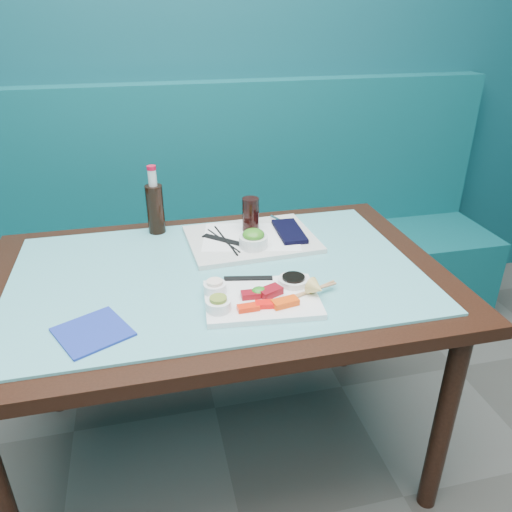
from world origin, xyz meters
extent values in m
plane|color=#114B55|center=(0.00, 2.50, 1.40)|extent=(5.00, 0.00, 5.00)
cube|color=#0D5258|center=(0.00, 2.22, 0.23)|extent=(3.00, 0.55, 0.45)
cube|color=#0D5258|center=(0.00, 2.44, 0.70)|extent=(3.00, 0.12, 0.95)
cube|color=black|center=(0.00, 1.45, 0.73)|extent=(1.40, 0.90, 0.04)
cylinder|color=black|center=(-0.62, 1.08, 0.35)|extent=(0.06, 0.06, 0.71)
cylinder|color=black|center=(0.62, 1.08, 0.35)|extent=(0.06, 0.06, 0.71)
cylinder|color=black|center=(-0.62, 1.82, 0.35)|extent=(0.06, 0.06, 0.71)
cylinder|color=black|center=(0.62, 1.82, 0.35)|extent=(0.06, 0.06, 0.71)
cube|color=#5DB4BB|center=(0.00, 1.45, 0.75)|extent=(1.22, 0.76, 0.01)
cube|color=white|center=(0.09, 1.25, 0.77)|extent=(0.33, 0.25, 0.02)
cube|color=#FF2A0A|center=(0.04, 1.20, 0.78)|extent=(0.06, 0.03, 0.01)
cube|color=#FF0F0A|center=(0.09, 1.20, 0.78)|extent=(0.06, 0.03, 0.01)
cube|color=#FF4A0A|center=(0.14, 1.20, 0.78)|extent=(0.08, 0.05, 0.02)
cube|color=maroon|center=(0.06, 1.26, 0.78)|extent=(0.05, 0.03, 0.02)
cube|color=maroon|center=(0.12, 1.26, 0.78)|extent=(0.07, 0.06, 0.02)
ellipsoid|color=#257B1C|center=(0.09, 1.26, 0.79)|extent=(0.05, 0.05, 0.02)
cylinder|color=white|center=(-0.03, 1.22, 0.79)|extent=(0.09, 0.09, 0.03)
cylinder|color=olive|center=(-0.03, 1.22, 0.81)|extent=(0.05, 0.05, 0.01)
cylinder|color=white|center=(-0.03, 1.31, 0.79)|extent=(0.08, 0.08, 0.03)
cylinder|color=#FDE4D0|center=(-0.03, 1.31, 0.80)|extent=(0.05, 0.05, 0.01)
cylinder|color=white|center=(0.20, 1.30, 0.78)|extent=(0.11, 0.11, 0.02)
cylinder|color=black|center=(0.20, 1.30, 0.79)|extent=(0.07, 0.07, 0.01)
cone|color=#DFC269|center=(0.24, 1.22, 0.80)|extent=(0.06, 0.06, 0.05)
cube|color=black|center=(0.08, 1.36, 0.78)|extent=(0.14, 0.05, 0.00)
cylinder|color=tan|center=(0.20, 1.24, 0.78)|extent=(0.22, 0.07, 0.01)
cylinder|color=tan|center=(0.21, 1.24, 0.78)|extent=(0.20, 0.10, 0.01)
cube|color=silver|center=(0.15, 1.63, 0.77)|extent=(0.44, 0.34, 0.02)
cube|color=white|center=(0.15, 1.63, 0.77)|extent=(0.37, 0.29, 0.00)
cylinder|color=white|center=(0.14, 1.56, 0.79)|extent=(0.10, 0.10, 0.04)
ellipsoid|color=#38821E|center=(0.14, 1.56, 0.82)|extent=(0.08, 0.08, 0.04)
cylinder|color=black|center=(0.16, 1.69, 0.83)|extent=(0.08, 0.08, 0.12)
cube|color=black|center=(0.28, 1.63, 0.78)|extent=(0.09, 0.19, 0.01)
cylinder|color=silver|center=(0.28, 1.74, 0.78)|extent=(0.05, 0.09, 0.01)
cylinder|color=black|center=(0.05, 1.62, 0.78)|extent=(0.08, 0.20, 0.01)
cylinder|color=black|center=(0.06, 1.62, 0.78)|extent=(0.04, 0.24, 0.01)
cube|color=black|center=(0.05, 1.62, 0.78)|extent=(0.14, 0.13, 0.00)
cylinder|color=black|center=(-0.16, 1.79, 0.84)|extent=(0.07, 0.07, 0.17)
cylinder|color=silver|center=(-0.16, 1.79, 0.96)|extent=(0.04, 0.04, 0.06)
cylinder|color=red|center=(-0.16, 1.79, 0.99)|extent=(0.03, 0.03, 0.01)
cube|color=navy|center=(-0.35, 1.21, 0.76)|extent=(0.22, 0.22, 0.01)
camera|label=1|loc=(-0.19, 0.13, 1.49)|focal=35.00mm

